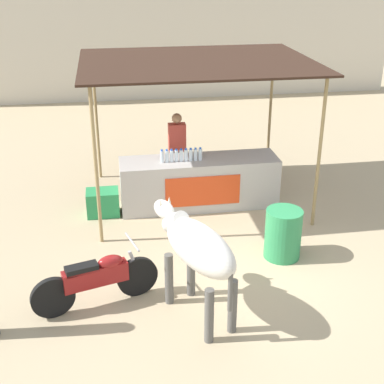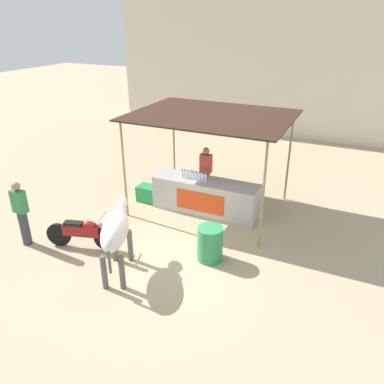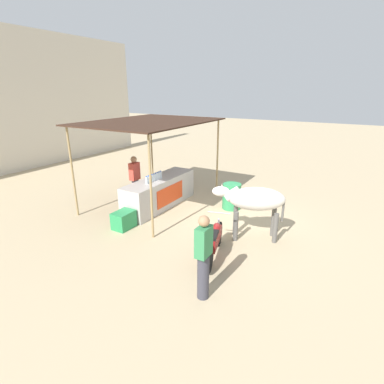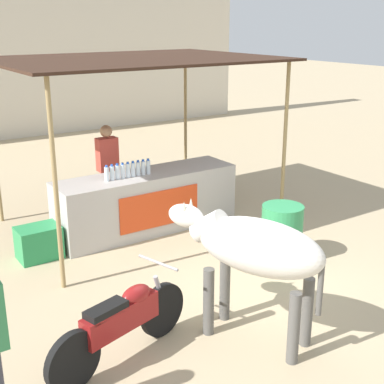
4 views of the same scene
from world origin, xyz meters
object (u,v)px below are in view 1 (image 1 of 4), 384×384
at_px(stall_counter, 199,183).
at_px(motorcycle_parked, 97,279).
at_px(cooler_box, 103,203).
at_px(cow, 197,248).
at_px(vendor_behind_counter, 177,152).
at_px(water_barrel, 283,234).

bearing_deg(stall_counter, motorcycle_parked, -123.38).
relative_size(cooler_box, motorcycle_parked, 0.34).
distance_m(stall_counter, cooler_box, 1.86).
relative_size(stall_counter, motorcycle_parked, 1.71).
bearing_deg(cow, vendor_behind_counter, 85.85).
xyz_separation_m(water_barrel, motorcycle_parked, (-2.94, -0.84, 0.02)).
bearing_deg(stall_counter, vendor_behind_counter, 112.94).
height_order(cooler_box, motorcycle_parked, motorcycle_parked).
bearing_deg(motorcycle_parked, cow, -17.82).
bearing_deg(cooler_box, cow, -69.38).
distance_m(water_barrel, cow, 2.14).
bearing_deg(cooler_box, motorcycle_parked, -91.82).
xyz_separation_m(water_barrel, cow, (-1.62, -1.27, 0.62)).
relative_size(stall_counter, cooler_box, 5.00).
relative_size(water_barrel, motorcycle_parked, 0.47).
bearing_deg(stall_counter, water_barrel, -64.56).
xyz_separation_m(cooler_box, cow, (1.23, -3.27, 0.79)).
height_order(stall_counter, cooler_box, stall_counter).
bearing_deg(motorcycle_parked, cooler_box, 88.18).
relative_size(cow, motorcycle_parked, 1.03).
bearing_deg(cow, stall_counter, 79.60).
height_order(cooler_box, water_barrel, water_barrel).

